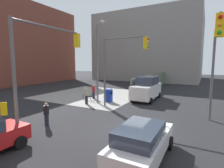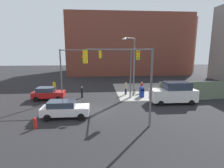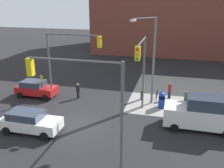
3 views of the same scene
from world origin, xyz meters
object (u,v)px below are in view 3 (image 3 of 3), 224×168
object	(u,v)px
pedestrian_waiting	(78,91)
mailbox_blue	(162,100)
traffic_signal_se_corner	(84,92)
traffic_signal_ne_corner	(142,63)
pedestrian_crossing	(142,90)
van_white_delivery	(202,113)
traffic_signal_nw_corner	(69,54)
bicycle_at_crosswalk	(39,88)
bicycle_leaning_on_fence	(157,95)
hatchback_red	(36,88)
street_lamp_corner	(151,55)
coupe_white	(30,121)
pedestrian_walking_north	(170,90)

from	to	relation	value
pedestrian_waiting	mailbox_blue	bearing A→B (deg)	151.56
traffic_signal_se_corner	traffic_signal_ne_corner	world-z (taller)	same
traffic_signal_se_corner	traffic_signal_ne_corner	xyz separation A→B (m)	(2.14, 7.37, -0.08)
mailbox_blue	pedestrian_crossing	bearing A→B (deg)	143.13
mailbox_blue	van_white_delivery	distance (m)	4.52
pedestrian_waiting	traffic_signal_nw_corner	bearing A→B (deg)	29.90
bicycle_at_crosswalk	van_white_delivery	bearing A→B (deg)	-14.58
mailbox_blue	bicycle_leaning_on_fence	bearing A→B (deg)	105.28
van_white_delivery	pedestrian_crossing	xyz separation A→B (m)	(-5.14, 4.70, -0.33)
hatchback_red	bicycle_at_crosswalk	bearing A→B (deg)	109.87
street_lamp_corner	hatchback_red	xyz separation A→B (m)	(-11.26, -0.87, -3.86)
traffic_signal_nw_corner	coupe_white	distance (m)	7.40
pedestrian_waiting	traffic_signal_se_corner	bearing A→B (deg)	87.16
street_lamp_corner	mailbox_blue	bearing A→B (deg)	-23.09
traffic_signal_nw_corner	bicycle_leaning_on_fence	xyz separation A→B (m)	(8.06, 2.70, -4.28)
traffic_signal_nw_corner	street_lamp_corner	xyz separation A→B (m)	(7.40, 1.04, 0.08)
van_white_delivery	bicycle_at_crosswalk	world-z (taller)	van_white_delivery
van_white_delivery	traffic_signal_nw_corner	bearing A→B (deg)	167.11
bicycle_leaning_on_fence	bicycle_at_crosswalk	distance (m)	12.46
traffic_signal_ne_corner	pedestrian_walking_north	size ratio (longest dim) A/B	3.86
traffic_signal_nw_corner	hatchback_red	world-z (taller)	traffic_signal_nw_corner
van_white_delivery	pedestrian_crossing	distance (m)	6.98
hatchback_red	bicycle_at_crosswalk	world-z (taller)	hatchback_red
traffic_signal_ne_corner	van_white_delivery	size ratio (longest dim) A/B	1.20
bicycle_leaning_on_fence	traffic_signal_se_corner	bearing A→B (deg)	-105.48
hatchback_red	van_white_delivery	bearing A→B (deg)	-10.37
coupe_white	street_lamp_corner	bearing A→B (deg)	42.84
mailbox_blue	pedestrian_waiting	distance (m)	8.20
bicycle_leaning_on_fence	van_white_delivery	bearing A→B (deg)	-55.25
traffic_signal_nw_corner	mailbox_blue	bearing A→B (deg)	3.31
hatchback_red	pedestrian_waiting	xyz separation A→B (m)	(4.32, 0.53, -0.04)
coupe_white	traffic_signal_ne_corner	bearing A→B (deg)	32.09
traffic_signal_nw_corner	mailbox_blue	world-z (taller)	traffic_signal_nw_corner
coupe_white	bicycle_at_crosswalk	world-z (taller)	coupe_white
pedestrian_crossing	bicycle_leaning_on_fence	world-z (taller)	pedestrian_crossing
van_white_delivery	pedestrian_walking_north	world-z (taller)	van_white_delivery
traffic_signal_ne_corner	bicycle_at_crosswalk	size ratio (longest dim) A/B	3.71
traffic_signal_nw_corner	traffic_signal_se_corner	distance (m)	10.21
hatchback_red	pedestrian_crossing	distance (m)	10.68
mailbox_blue	traffic_signal_nw_corner	bearing A→B (deg)	-176.69
traffic_signal_ne_corner	pedestrian_crossing	size ratio (longest dim) A/B	3.57
mailbox_blue	pedestrian_walking_north	distance (m)	2.48
traffic_signal_se_corner	coupe_white	world-z (taller)	traffic_signal_se_corner
hatchback_red	pedestrian_crossing	world-z (taller)	pedestrian_crossing
street_lamp_corner	coupe_white	distance (m)	11.51
bicycle_leaning_on_fence	pedestrian_walking_north	bearing A→B (deg)	9.62
traffic_signal_ne_corner	traffic_signal_nw_corner	bearing A→B (deg)	166.84
traffic_signal_ne_corner	hatchback_red	world-z (taller)	traffic_signal_ne_corner
bicycle_leaning_on_fence	traffic_signal_ne_corner	bearing A→B (deg)	-104.28
hatchback_red	pedestrian_waiting	world-z (taller)	hatchback_red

